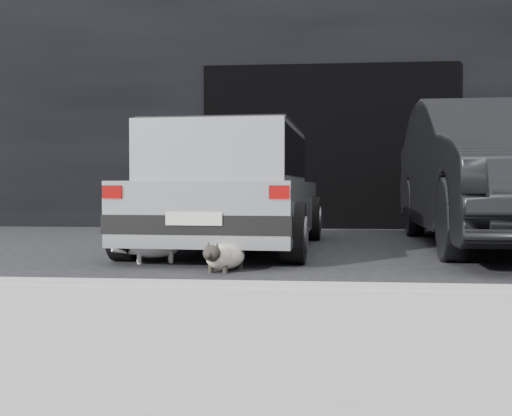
# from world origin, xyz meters

# --- Properties ---
(ground) EXTENTS (80.00, 80.00, 0.00)m
(ground) POSITION_xyz_m (0.00, 0.00, 0.00)
(ground) COLOR black
(ground) RESTS_ON ground
(building_facade) EXTENTS (34.00, 4.00, 5.00)m
(building_facade) POSITION_xyz_m (1.00, 6.00, 2.50)
(building_facade) COLOR black
(building_facade) RESTS_ON ground
(garage_opening) EXTENTS (4.00, 0.10, 2.60)m
(garage_opening) POSITION_xyz_m (1.00, 3.99, 1.30)
(garage_opening) COLOR black
(garage_opening) RESTS_ON ground
(curb) EXTENTS (18.00, 0.25, 0.12)m
(curb) POSITION_xyz_m (1.00, -2.60, 0.06)
(curb) COLOR #999993
(curb) RESTS_ON ground
(sidewalk) EXTENTS (18.00, 2.20, 0.11)m
(sidewalk) POSITION_xyz_m (1.00, -3.80, 0.06)
(sidewalk) COLOR #999993
(sidewalk) RESTS_ON ground
(silver_hatchback) EXTENTS (1.91, 3.63, 1.31)m
(silver_hatchback) POSITION_xyz_m (-0.08, 0.55, 0.71)
(silver_hatchback) COLOR #B2B5B7
(silver_hatchback) RESTS_ON ground
(second_car) EXTENTS (1.90, 5.09, 1.66)m
(second_car) POSITION_xyz_m (2.85, 1.04, 0.83)
(second_car) COLOR black
(second_car) RESTS_ON ground
(cat_siamese) EXTENTS (0.38, 0.73, 0.26)m
(cat_siamese) POSITION_xyz_m (0.09, -1.21, 0.12)
(cat_siamese) COLOR beige
(cat_siamese) RESTS_ON ground
(cat_white) EXTENTS (0.66, 0.37, 0.33)m
(cat_white) POSITION_xyz_m (-0.57, -0.69, 0.16)
(cat_white) COLOR silver
(cat_white) RESTS_ON ground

